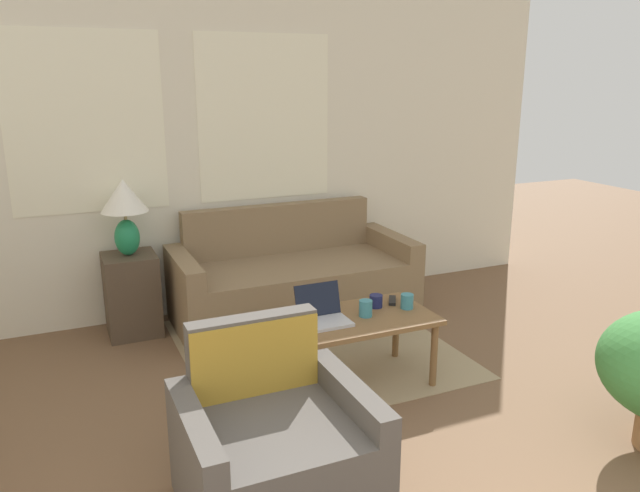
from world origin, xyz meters
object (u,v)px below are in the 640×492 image
(armchair, at_px, (273,451))
(tv_remote, at_px, (392,300))
(table_lamp, at_px, (124,206))
(laptop, at_px, (323,314))
(cup_white, at_px, (366,308))
(couch, at_px, (292,283))
(cup_yellow, at_px, (376,301))
(coffee_table, at_px, (353,325))
(cup_navy, at_px, (407,301))

(armchair, bearing_deg, tv_remote, 40.16)
(table_lamp, height_order, tv_remote, table_lamp)
(laptop, relative_size, cup_white, 2.81)
(table_lamp, distance_m, cup_white, 1.92)
(couch, height_order, armchair, couch)
(cup_yellow, height_order, cup_white, cup_white)
(couch, height_order, coffee_table, couch)
(coffee_table, bearing_deg, couch, 86.27)
(cup_white, xyz_separation_m, tv_remote, (0.28, 0.15, -0.04))
(cup_navy, relative_size, tv_remote, 0.62)
(laptop, distance_m, cup_navy, 0.58)
(coffee_table, bearing_deg, cup_white, -10.75)
(table_lamp, xyz_separation_m, cup_yellow, (1.35, -1.29, -0.49))
(cup_yellow, bearing_deg, couch, 96.69)
(cup_white, bearing_deg, tv_remote, 28.29)
(armchair, distance_m, cup_white, 1.28)
(armchair, distance_m, cup_yellow, 1.45)
(laptop, distance_m, cup_white, 0.28)
(cup_white, bearing_deg, couch, 90.00)
(coffee_table, height_order, cup_navy, cup_navy)
(cup_white, bearing_deg, laptop, 174.89)
(cup_navy, distance_m, cup_yellow, 0.20)
(laptop, height_order, cup_navy, laptop)
(cup_white, bearing_deg, table_lamp, 131.06)
(cup_navy, relative_size, cup_yellow, 1.12)
(coffee_table, height_order, cup_white, cup_white)
(couch, height_order, cup_navy, couch)
(table_lamp, distance_m, laptop, 1.73)
(couch, bearing_deg, table_lamp, 173.12)
(tv_remote, bearing_deg, cup_white, -151.71)
(laptop, relative_size, cup_navy, 3.05)
(couch, xyz_separation_m, armchair, (-0.92, -2.11, -0.01))
(table_lamp, distance_m, tv_remote, 2.02)
(coffee_table, relative_size, tv_remote, 6.64)
(couch, height_order, laptop, couch)
(cup_navy, xyz_separation_m, cup_yellow, (-0.17, 0.10, -0.01))
(laptop, bearing_deg, tv_remote, 12.64)
(armchair, relative_size, tv_remote, 5.39)
(table_lamp, xyz_separation_m, tv_remote, (1.50, -1.25, -0.52))
(table_lamp, relative_size, cup_white, 5.45)
(table_lamp, bearing_deg, laptop, -55.61)
(laptop, bearing_deg, cup_white, -5.11)
(couch, distance_m, tv_remote, 1.15)
(couch, height_order, cup_white, couch)
(couch, bearing_deg, cup_yellow, -83.31)
(couch, relative_size, table_lamp, 3.35)
(laptop, xyz_separation_m, cup_navy, (0.58, -0.01, -0.00))
(armchair, distance_m, tv_remote, 1.57)
(coffee_table, distance_m, cup_navy, 0.40)
(armchair, xyz_separation_m, cup_navy, (1.22, 0.87, 0.23))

